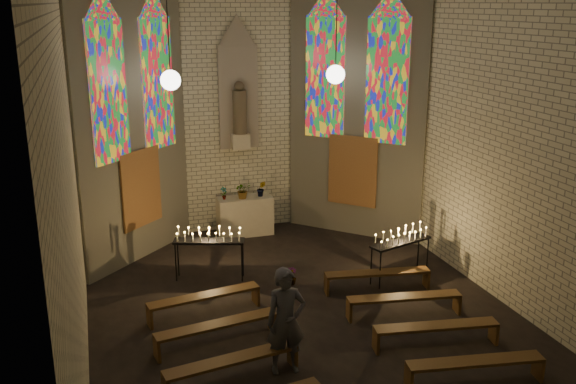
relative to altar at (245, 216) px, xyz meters
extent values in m
plane|color=black|center=(0.00, -5.45, -0.50)|extent=(12.00, 12.00, 0.00)
cube|color=beige|center=(0.00, 0.55, 3.00)|extent=(8.00, 0.02, 7.00)
cube|color=beige|center=(0.00, -11.45, 3.00)|extent=(8.00, 0.02, 7.00)
cube|color=beige|center=(-4.00, -5.45, 3.00)|extent=(0.02, 12.00, 7.00)
cube|color=beige|center=(4.00, -5.45, 3.00)|extent=(0.02, 12.00, 7.00)
cube|color=beige|center=(-2.75, -0.70, 3.00)|extent=(2.72, 2.72, 7.00)
cube|color=beige|center=(2.75, -0.70, 3.00)|extent=(2.72, 2.72, 7.00)
cube|color=#4C3F8C|center=(-3.21, -1.39, 3.50)|extent=(0.78, 0.78, 3.00)
cube|color=#4C3F8C|center=(-2.06, -0.24, 3.50)|extent=(0.78, 0.78, 3.00)
cube|color=#4C3F8C|center=(2.06, -0.24, 3.50)|extent=(0.78, 0.78, 3.00)
cube|color=#4C3F8C|center=(3.21, -1.39, 3.50)|extent=(0.78, 0.78, 3.00)
cube|color=brown|center=(-2.63, -0.82, 1.20)|extent=(0.95, 0.95, 1.80)
cube|color=brown|center=(2.63, -0.82, 1.20)|extent=(0.95, 0.95, 1.80)
cube|color=gray|center=(0.00, 0.47, 3.00)|extent=(1.00, 0.12, 2.60)
cone|color=gray|center=(0.00, 0.47, 4.65)|extent=(1.00, 1.00, 0.80)
cube|color=beige|center=(0.00, 0.33, 1.90)|extent=(0.45, 0.30, 0.40)
cylinder|color=brown|center=(0.00, 0.33, 2.65)|extent=(0.36, 0.36, 1.10)
sphere|color=brown|center=(0.00, 0.33, 3.30)|extent=(0.26, 0.26, 0.26)
sphere|color=white|center=(-1.90, -1.35, 3.70)|extent=(0.44, 0.44, 0.44)
cylinder|color=black|center=(-1.90, -1.35, 5.10)|extent=(0.02, 0.02, 2.80)
sphere|color=white|center=(1.90, -1.35, 3.70)|extent=(0.44, 0.44, 0.44)
cylinder|color=black|center=(1.90, -1.35, 5.10)|extent=(0.02, 0.02, 2.80)
cube|color=beige|center=(0.00, 0.00, 0.00)|extent=(1.40, 0.60, 1.00)
imported|color=#4C723F|center=(-0.54, -0.02, 0.67)|extent=(0.20, 0.17, 0.33)
imported|color=#4C723F|center=(-0.06, -0.08, 0.72)|extent=(0.43, 0.38, 0.44)
imported|color=#4C723F|center=(0.44, -0.04, 0.70)|extent=(0.26, 0.22, 0.41)
imported|color=#4C723F|center=(0.20, -3.32, -0.32)|extent=(0.27, 0.27, 0.37)
cube|color=black|center=(-1.40, -2.50, 0.37)|extent=(1.56, 0.81, 0.05)
cylinder|color=black|center=(-2.12, -2.41, -0.07)|extent=(0.03, 0.03, 0.86)
cylinder|color=black|center=(-0.77, -2.85, -0.07)|extent=(0.03, 0.03, 0.86)
cylinder|color=black|center=(-2.04, -2.14, -0.07)|extent=(0.03, 0.03, 0.86)
cylinder|color=black|center=(-0.68, -2.58, -0.07)|extent=(0.03, 0.03, 0.86)
cube|color=black|center=(2.53, -3.76, 0.36)|extent=(1.53, 0.78, 0.05)
cylinder|color=black|center=(1.90, -4.10, -0.08)|extent=(0.03, 0.03, 0.84)
cylinder|color=black|center=(3.24, -3.69, -0.08)|extent=(0.03, 0.03, 0.84)
cylinder|color=black|center=(1.82, -3.83, -0.08)|extent=(0.03, 0.03, 0.84)
cylinder|color=black|center=(3.16, -3.42, -0.08)|extent=(0.03, 0.03, 0.84)
cube|color=#4F3416|center=(-1.82, -4.14, -0.10)|extent=(2.23, 0.65, 0.05)
cube|color=#4F3416|center=(-2.89, -4.31, -0.30)|extent=(0.10, 0.31, 0.40)
cube|color=#4F3416|center=(-0.76, -3.97, -0.30)|extent=(0.10, 0.31, 0.40)
cube|color=#4F3416|center=(1.82, -4.14, -0.10)|extent=(2.23, 0.65, 0.05)
cube|color=#4F3416|center=(0.76, -3.97, -0.30)|extent=(0.10, 0.31, 0.40)
cube|color=#4F3416|center=(2.89, -4.31, -0.30)|extent=(0.10, 0.31, 0.40)
cube|color=#4F3416|center=(-1.82, -5.34, -0.10)|extent=(2.23, 0.65, 0.05)
cube|color=#4F3416|center=(-2.89, -5.51, -0.30)|extent=(0.10, 0.31, 0.40)
cube|color=#4F3416|center=(-0.76, -5.17, -0.30)|extent=(0.10, 0.31, 0.40)
cube|color=#4F3416|center=(1.82, -5.34, -0.10)|extent=(2.23, 0.65, 0.05)
cube|color=#4F3416|center=(0.76, -5.17, -0.30)|extent=(0.10, 0.31, 0.40)
cube|color=#4F3416|center=(2.89, -5.51, -0.30)|extent=(0.10, 0.31, 0.40)
cube|color=#4F3416|center=(-1.82, -6.54, -0.10)|extent=(2.23, 0.65, 0.05)
cube|color=#4F3416|center=(-0.76, -6.37, -0.30)|extent=(0.10, 0.31, 0.40)
cube|color=#4F3416|center=(1.82, -6.54, -0.10)|extent=(2.23, 0.65, 0.05)
cube|color=#4F3416|center=(0.76, -6.37, -0.30)|extent=(0.10, 0.31, 0.40)
cube|color=#4F3416|center=(2.89, -6.71, -0.30)|extent=(0.10, 0.31, 0.40)
cube|color=#4F3416|center=(1.82, -7.74, -0.10)|extent=(2.23, 0.65, 0.05)
cube|color=#4F3416|center=(0.76, -7.57, -0.30)|extent=(0.10, 0.31, 0.40)
cube|color=#4F3416|center=(2.89, -7.91, -0.30)|extent=(0.10, 0.31, 0.40)
imported|color=#43444C|center=(-0.91, -6.48, 0.40)|extent=(0.68, 0.47, 1.80)
camera|label=1|loc=(-3.66, -15.33, 5.32)|focal=40.00mm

